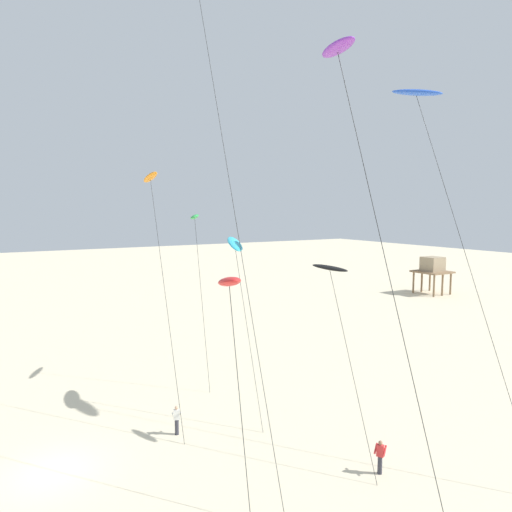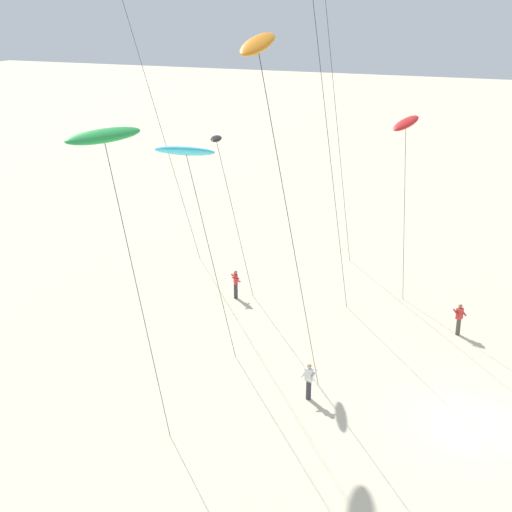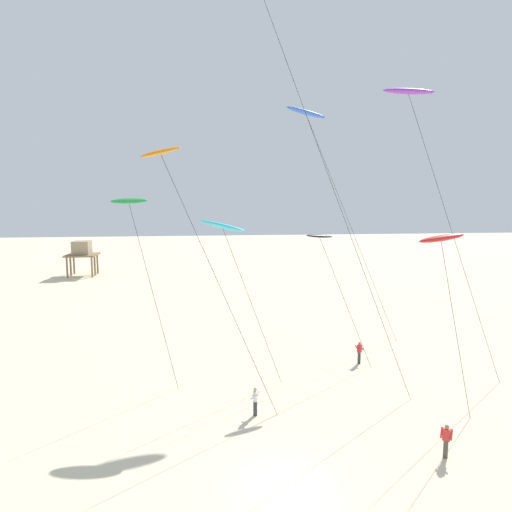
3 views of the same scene
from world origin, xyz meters
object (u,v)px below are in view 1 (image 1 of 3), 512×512
(kite_black, at_px, (330,271))
(kite_flyer_middle, at_px, (177,419))
(kite_orange, at_px, (151,180))
(kite_green, at_px, (195,218))
(stilt_house, at_px, (432,267))
(kite_blue, at_px, (417,94))
(kite_purple, at_px, (338,51))
(kite_cyan, at_px, (235,244))
(kite_red, at_px, (229,283))
(kite_flyer_furthest, at_px, (380,456))

(kite_black, xyz_separation_m, kite_flyer_middle, (-5.39, -6.52, -8.68))
(kite_black, distance_m, kite_orange, 12.98)
(kite_flyer_middle, bearing_deg, kite_green, 149.14)
(kite_black, bearing_deg, stilt_house, 122.94)
(kite_black, xyz_separation_m, kite_orange, (-10.28, -6.14, 5.01))
(kite_black, distance_m, kite_blue, 11.16)
(kite_purple, bearing_deg, kite_cyan, 172.20)
(kite_green, xyz_separation_m, kite_cyan, (5.75, 0.24, -1.55))
(kite_red, relative_size, kite_flyer_middle, 6.36)
(kite_green, height_order, kite_cyan, kite_green)
(kite_purple, xyz_separation_m, kite_red, (-0.05, -4.66, -8.53))
(kite_black, relative_size, kite_red, 0.93)
(kite_orange, height_order, stilt_house, kite_orange)
(kite_blue, xyz_separation_m, kite_flyer_furthest, (3.08, -5.25, -18.22))
(kite_blue, bearing_deg, kite_green, -148.46)
(kite_cyan, relative_size, kite_flyer_furthest, 6.68)
(kite_red, height_order, kite_orange, kite_orange)
(kite_cyan, bearing_deg, kite_flyer_middle, -71.36)
(kite_black, height_order, kite_cyan, kite_cyan)
(kite_purple, relative_size, stilt_house, 3.43)
(kite_green, bearing_deg, kite_orange, -58.78)
(kite_purple, xyz_separation_m, kite_black, (-4.46, 3.48, -9.14))
(kite_red, relative_size, kite_cyan, 0.95)
(kite_black, bearing_deg, kite_green, -170.36)
(kite_red, relative_size, kite_orange, 0.70)
(kite_orange, bearing_deg, kite_purple, 10.25)
(kite_red, xyz_separation_m, kite_flyer_middle, (-9.80, 1.62, -9.29))
(kite_flyer_furthest, bearing_deg, kite_red, -82.79)
(kite_green, height_order, kite_flyer_middle, kite_green)
(kite_black, xyz_separation_m, kite_red, (4.41, -8.14, 0.61))
(kite_blue, distance_m, kite_flyer_furthest, 19.21)
(kite_black, xyz_separation_m, stilt_house, (-27.55, 42.53, -5.52))
(kite_red, height_order, kite_flyer_furthest, kite_red)
(kite_red, relative_size, kite_blue, 0.54)
(kite_red, height_order, kite_blue, kite_blue)
(kite_flyer_furthest, bearing_deg, kite_purple, -74.05)
(kite_blue, distance_m, kite_flyer_middle, 22.69)
(kite_cyan, bearing_deg, kite_blue, 47.00)
(kite_black, relative_size, kite_blue, 0.50)
(kite_black, distance_m, stilt_house, 50.97)
(kite_purple, relative_size, kite_orange, 1.26)
(kite_blue, relative_size, stilt_house, 3.53)
(kite_black, distance_m, kite_flyer_furthest, 9.30)
(stilt_house, bearing_deg, kite_red, -57.76)
(kite_green, bearing_deg, stilt_house, 108.39)
(kite_purple, bearing_deg, kite_blue, 114.54)
(kite_blue, height_order, kite_orange, kite_blue)
(kite_cyan, bearing_deg, kite_red, -28.74)
(kite_blue, xyz_separation_m, kite_flyer_middle, (-5.62, -12.30, -18.22))
(kite_purple, xyz_separation_m, kite_green, (-17.15, 1.32, -6.61))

